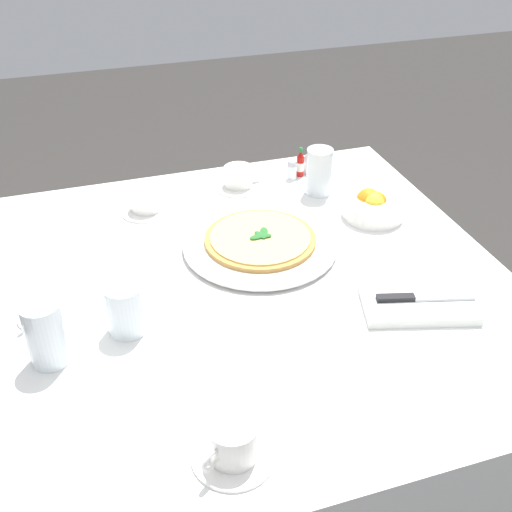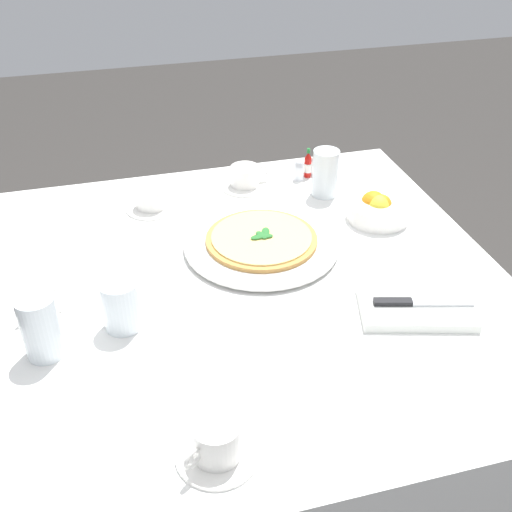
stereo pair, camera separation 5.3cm
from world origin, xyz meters
name	(u,v)px [view 2 (the right image)]	position (x,y,z in m)	size (l,w,h in m)	color
ground_plane	(252,498)	(0.00, 0.00, 0.00)	(8.00, 8.00, 0.00)	#33302D
dining_table	(250,330)	(0.00, 0.00, 0.62)	(1.08, 1.08, 0.76)	white
pizza_plate	(261,244)	(0.06, 0.11, 0.77)	(0.35, 0.35, 0.02)	white
pizza	(262,239)	(0.06, 0.11, 0.78)	(0.25, 0.25, 0.02)	#C68E47
coffee_cup_near_right	(151,199)	(-0.16, 0.36, 0.79)	(0.13, 0.13, 0.06)	white
coffee_cup_back_corner	(216,442)	(-0.16, -0.42, 0.79)	(0.13, 0.13, 0.07)	white
coffee_cup_left_edge	(46,295)	(-0.41, 0.02, 0.79)	(0.13, 0.13, 0.07)	white
coffee_cup_far_left	(245,178)	(0.09, 0.41, 0.79)	(0.13, 0.13, 0.06)	white
water_glass_far_right	(42,330)	(-0.41, -0.12, 0.81)	(0.07, 0.07, 0.13)	white
water_glass_near_left	(122,308)	(-0.27, -0.08, 0.80)	(0.07, 0.07, 0.10)	white
water_glass_center_back	(325,176)	(0.28, 0.32, 0.81)	(0.07, 0.07, 0.12)	white
napkin_folded	(416,308)	(0.29, -0.18, 0.77)	(0.25, 0.18, 0.02)	white
dinner_knife	(419,302)	(0.29, -0.19, 0.78)	(0.19, 0.07, 0.01)	silver
citrus_bowl	(378,209)	(0.36, 0.17, 0.79)	(0.15, 0.15, 0.07)	white
hot_sauce_bottle	(308,165)	(0.27, 0.43, 0.79)	(0.02, 0.02, 0.08)	#B7140F
salt_shaker	(316,165)	(0.30, 0.44, 0.78)	(0.03, 0.03, 0.06)	white
pepper_shaker	(299,171)	(0.24, 0.42, 0.78)	(0.03, 0.03, 0.06)	white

